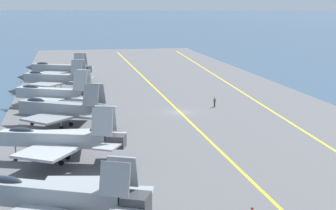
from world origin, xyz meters
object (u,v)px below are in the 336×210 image
Objects in this scene: parked_jet_sixth at (58,68)px; parked_jet_third at (60,109)px; crew_brown_vest at (215,102)px; parked_jet_nearest at (52,196)px; parked_jet_fifth at (54,79)px; parked_jet_fourth at (53,93)px; parked_jet_second at (57,139)px.

parked_jet_third is at bearing -179.16° from parked_jet_sixth.
parked_jet_nearest is at bearing 148.59° from crew_brown_vest.
parked_jet_third reaches higher than parked_jet_fifth.
parked_jet_third is 45.90m from parked_jet_sixth.
parked_jet_fourth reaches higher than parked_jet_third.
parked_jet_third is 0.97× the size of parked_jet_fourth.
parked_jet_sixth is (79.24, 0.25, 0.31)m from parked_jet_nearest.
parked_jet_nearest is 1.04× the size of parked_jet_sixth.
parked_jet_fourth is at bearing -179.67° from parked_jet_fifth.
parked_jet_sixth is at bearing -1.21° from parked_jet_fourth.
parked_jet_sixth is (62.33, 0.45, 0.06)m from parked_jet_second.
parked_jet_third is at bearing 110.73° from crew_brown_vest.
parked_jet_third is 14.48m from parked_jet_fourth.
parked_jet_fifth is (63.64, 1.01, 0.30)m from parked_jet_nearest.
parked_jet_nearest is 1.05× the size of parked_jet_third.
parked_jet_third reaches higher than parked_jet_second.
parked_jet_nearest is 1.06× the size of parked_jet_fifth.
parked_jet_fifth reaches higher than parked_jet_sixth.
parked_jet_second reaches higher than crew_brown_vest.
parked_jet_nearest is 63.65m from parked_jet_fifth.
parked_jet_nearest is 1.02× the size of parked_jet_second.
parked_jet_fourth reaches higher than parked_jet_sixth.
parked_jet_fourth reaches higher than parked_jet_second.
parked_jet_fourth is (47.76, 0.92, 0.07)m from parked_jet_nearest.
parked_jet_second is at bearing -0.68° from parked_jet_nearest.
parked_jet_second is at bearing -179.59° from parked_jet_sixth.
parked_jet_sixth is at bearing 0.41° from parked_jet_second.
parked_jet_fourth reaches higher than parked_jet_nearest.
parked_jet_fourth reaches higher than parked_jet_fifth.
parked_jet_fourth is at bearing 2.07° from parked_jet_second.
parked_jet_second is at bearing -177.93° from parked_jet_fourth.
parked_jet_fifth is (15.88, 0.09, 0.22)m from parked_jet_fourth.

